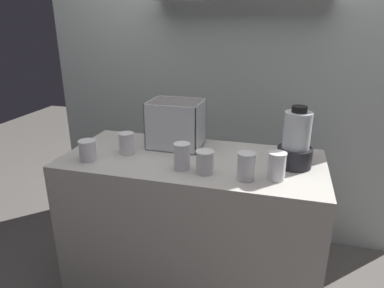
% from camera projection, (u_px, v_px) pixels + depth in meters
% --- Properties ---
extents(counter, '(1.40, 0.64, 0.90)m').
position_uv_depth(counter, '(192.00, 229.00, 2.01)').
color(counter, beige).
rests_on(counter, ground_plane).
extents(back_wall_unit, '(2.60, 0.24, 2.50)m').
position_uv_depth(back_wall_unit, '(221.00, 70.00, 2.42)').
color(back_wall_unit, silver).
rests_on(back_wall_unit, ground_plane).
extents(carrot_display_bin, '(0.30, 0.24, 0.27)m').
position_uv_depth(carrot_display_bin, '(176.00, 132.00, 2.01)').
color(carrot_display_bin, white).
rests_on(carrot_display_bin, counter).
extents(blender_pitcher, '(0.17, 0.17, 0.31)m').
position_uv_depth(blender_pitcher, '(296.00, 143.00, 1.71)').
color(blender_pitcher, black).
rests_on(blender_pitcher, counter).
extents(juice_cup_orange_far_left, '(0.09, 0.09, 0.11)m').
position_uv_depth(juice_cup_orange_far_left, '(88.00, 152.00, 1.81)').
color(juice_cup_orange_far_left, white).
rests_on(juice_cup_orange_far_left, counter).
extents(juice_cup_pomegranate_left, '(0.08, 0.08, 0.12)m').
position_uv_depth(juice_cup_pomegranate_left, '(127.00, 145.00, 1.90)').
color(juice_cup_pomegranate_left, white).
rests_on(juice_cup_pomegranate_left, counter).
extents(juice_cup_pomegranate_middle, '(0.08, 0.08, 0.14)m').
position_uv_depth(juice_cup_pomegranate_middle, '(182.00, 158.00, 1.70)').
color(juice_cup_pomegranate_middle, white).
rests_on(juice_cup_pomegranate_middle, counter).
extents(juice_cup_pomegranate_right, '(0.09, 0.09, 0.11)m').
position_uv_depth(juice_cup_pomegranate_right, '(205.00, 163.00, 1.66)').
color(juice_cup_pomegranate_right, white).
rests_on(juice_cup_pomegranate_right, counter).
extents(juice_cup_pomegranate_far_right, '(0.09, 0.09, 0.13)m').
position_uv_depth(juice_cup_pomegranate_far_right, '(246.00, 168.00, 1.58)').
color(juice_cup_pomegranate_far_right, white).
rests_on(juice_cup_pomegranate_far_right, counter).
extents(juice_cup_orange_rightmost, '(0.09, 0.09, 0.13)m').
position_uv_depth(juice_cup_orange_rightmost, '(276.00, 168.00, 1.59)').
color(juice_cup_orange_rightmost, white).
rests_on(juice_cup_orange_rightmost, counter).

